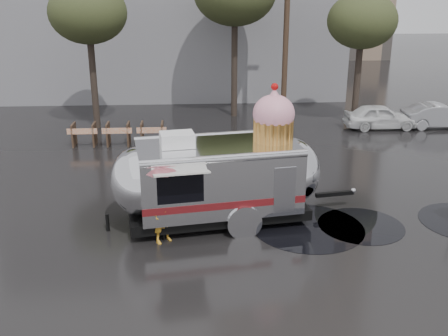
{
  "coord_description": "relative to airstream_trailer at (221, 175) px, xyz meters",
  "views": [
    {
      "loc": [
        -2.21,
        -12.62,
        6.92
      ],
      "look_at": [
        -1.33,
        1.92,
        1.7
      ],
      "focal_mm": 42.0,
      "sensor_mm": 36.0,
      "label": 1
    }
  ],
  "objects": [
    {
      "name": "puddles",
      "position": [
        2.81,
        0.75,
        -1.48
      ],
      "size": [
        11.05,
        7.51,
        0.01
      ],
      "color": "black",
      "rests_on": "ground"
    },
    {
      "name": "umbrella_pink",
      "position": [
        -1.66,
        -1.3,
        0.47
      ],
      "size": [
        1.19,
        1.19,
        2.36
      ],
      "color": "pink",
      "rests_on": "ground"
    },
    {
      "name": "utility_pole",
      "position": [
        3.93,
        12.07,
        3.13
      ],
      "size": [
        1.6,
        0.28,
        9.0
      ],
      "color": "#473323",
      "rests_on": "ground"
    },
    {
      "name": "tree_right",
      "position": [
        7.43,
        11.07,
        3.57
      ],
      "size": [
        3.36,
        3.36,
        6.42
      ],
      "color": "#382D26",
      "rests_on": "ground"
    },
    {
      "name": "ground",
      "position": [
        1.43,
        -1.93,
        -1.49
      ],
      "size": [
        120.0,
        120.0,
        0.0
      ],
      "primitive_type": "plane",
      "color": "black",
      "rests_on": "ground"
    },
    {
      "name": "tree_left",
      "position": [
        -5.57,
        11.07,
        4.0
      ],
      "size": [
        3.64,
        3.64,
        6.95
      ],
      "color": "#382D26",
      "rests_on": "ground"
    },
    {
      "name": "barricade_row",
      "position": [
        -4.12,
        8.04,
        -0.96
      ],
      "size": [
        4.3,
        0.8,
        1.0
      ],
      "color": "#473323",
      "rests_on": "ground"
    },
    {
      "name": "person_left",
      "position": [
        -1.66,
        -1.3,
        -0.59
      ],
      "size": [
        0.78,
        0.73,
        1.8
      ],
      "primitive_type": "imported",
      "rotation": [
        0.0,
        0.0,
        0.63
      ],
      "color": "orange",
      "rests_on": "ground"
    },
    {
      "name": "airstream_trailer",
      "position": [
        0.0,
        0.0,
        0.0
      ],
      "size": [
        7.79,
        3.74,
        4.24
      ],
      "rotation": [
        0.0,
        0.0,
        0.16
      ],
      "color": "silver",
      "rests_on": "ground"
    }
  ]
}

